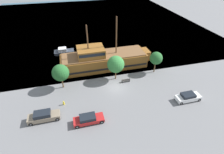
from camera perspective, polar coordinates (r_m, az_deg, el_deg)
ground_plane at (r=34.99m, az=1.32°, el=-3.37°), size 160.00×160.00×0.00m
water_surface at (r=73.95m, az=-8.25°, el=17.80°), size 80.00×80.00×0.00m
pirate_ship at (r=40.43m, az=-2.95°, el=5.80°), size 20.66×5.84×11.48m
moored_boat_dockside at (r=48.72m, az=-15.46°, el=8.09°), size 5.12×2.28×1.55m
parked_car_curb_front at (r=34.52m, az=23.59°, el=-6.01°), size 4.53×1.83×1.48m
parked_car_curb_mid at (r=30.37m, az=-21.44°, el=-11.81°), size 4.93×1.79×1.63m
parked_car_curb_rear at (r=28.32m, az=-7.70°, el=-13.47°), size 4.77×1.81×1.40m
fire_hydrant at (r=32.16m, az=-15.49°, el=-8.14°), size 0.42×0.25×0.76m
bench_promenade_east at (r=36.21m, az=4.53°, el=-1.08°), size 1.72×0.45×0.85m
tree_row_east at (r=34.35m, az=-16.46°, el=1.33°), size 3.23×3.23×5.10m
tree_row_mideast at (r=35.40m, az=1.23°, el=4.16°), size 3.51×3.51×5.31m
tree_row_midwest at (r=38.90m, az=14.20°, el=5.94°), size 2.75×2.75×4.85m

